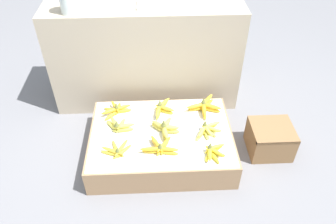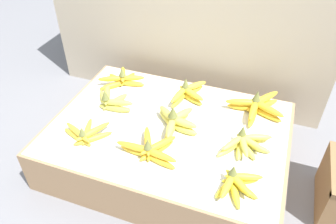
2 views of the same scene
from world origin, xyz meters
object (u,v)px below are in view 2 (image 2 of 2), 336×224
object	(u,v)px
banana_bunch_front_left	(85,134)
banana_bunch_middle_midleft	(175,121)
banana_bunch_middle_midright	(245,144)
banana_bunch_back_midright	(257,107)
banana_bunch_front_midright	(236,183)
banana_bunch_back_midleft	(187,93)
banana_bunch_front_midleft	(150,149)
banana_bunch_back_left	(122,79)
banana_bunch_middle_left	(111,101)

from	to	relation	value
banana_bunch_front_left	banana_bunch_middle_midleft	world-z (taller)	banana_bunch_middle_midleft
banana_bunch_middle_midright	banana_bunch_back_midright	size ratio (longest dim) A/B	0.76
banana_bunch_middle_midleft	banana_bunch_middle_midright	xyz separation A→B (m)	(0.29, -0.02, -0.01)
banana_bunch_front_midright	banana_bunch_middle_midleft	distance (m)	0.37
banana_bunch_back_midleft	banana_bunch_back_midright	world-z (taller)	banana_bunch_back_midright
banana_bunch_front_left	banana_bunch_back_midright	world-z (taller)	banana_bunch_back_midright
banana_bunch_front_midleft	banana_bunch_back_midleft	world-z (taller)	banana_bunch_back_midleft
banana_bunch_front_midleft	banana_bunch_middle_midright	size ratio (longest dim) A/B	1.25
banana_bunch_middle_midright	banana_bunch_back_midright	xyz separation A→B (m)	(0.01, 0.24, 0.01)
banana_bunch_front_left	banana_bunch_back_midright	bearing A→B (deg)	33.00
banana_bunch_front_midleft	banana_bunch_middle_midright	bearing A→B (deg)	24.89
banana_bunch_front_midright	banana_bunch_back_midleft	bearing A→B (deg)	125.30
banana_bunch_middle_midleft	banana_bunch_back_left	bearing A→B (deg)	147.95
banana_bunch_back_midright	banana_bunch_front_left	bearing A→B (deg)	-147.00
banana_bunch_front_left	banana_bunch_middle_midleft	xyz separation A→B (m)	(0.31, 0.18, 0.01)
banana_bunch_front_midright	banana_bunch_middle_midleft	size ratio (longest dim) A/B	0.74
banana_bunch_back_left	banana_bunch_back_midleft	size ratio (longest dim) A/B	1.00
banana_bunch_middle_midright	banana_bunch_back_left	world-z (taller)	banana_bunch_back_left
banana_bunch_back_midright	banana_bunch_front_midright	bearing A→B (deg)	-90.71
banana_bunch_back_midleft	banana_bunch_back_midright	xyz separation A→B (m)	(0.32, 0.00, 0.00)
banana_bunch_middle_left	banana_bunch_middle_midleft	bearing A→B (deg)	-7.50
banana_bunch_front_midright	banana_bunch_middle_midright	distance (m)	0.20
banana_bunch_back_left	banana_bunch_back_midright	bearing A→B (deg)	-0.06
banana_bunch_front_midleft	banana_bunch_middle_midleft	distance (m)	0.18
banana_bunch_middle_midleft	banana_bunch_middle_left	bearing A→B (deg)	172.50
banana_bunch_middle_midleft	banana_bunch_back_midleft	xyz separation A→B (m)	(-0.02, 0.22, -0.00)
banana_bunch_middle_midright	banana_bunch_middle_midleft	bearing A→B (deg)	175.64
banana_bunch_front_midleft	banana_bunch_middle_left	size ratio (longest dim) A/B	1.16
banana_bunch_back_midleft	banana_bunch_back_left	bearing A→B (deg)	179.39
banana_bunch_middle_left	banana_bunch_middle_midright	xyz separation A→B (m)	(0.61, -0.06, -0.00)
banana_bunch_back_midleft	banana_bunch_middle_left	bearing A→B (deg)	-149.96
banana_bunch_front_left	banana_bunch_back_midleft	distance (m)	0.49
banana_bunch_middle_midleft	banana_bunch_middle_midright	size ratio (longest dim) A/B	1.09
banana_bunch_back_left	banana_bunch_back_midright	distance (m)	0.65
banana_bunch_middle_midleft	banana_bunch_front_left	bearing A→B (deg)	-150.15
banana_bunch_front_midleft	banana_bunch_back_midleft	xyz separation A→B (m)	(0.02, 0.39, 0.00)
banana_bunch_front_left	banana_bunch_front_midleft	size ratio (longest dim) A/B	0.83
banana_bunch_middle_left	banana_bunch_middle_midright	bearing A→B (deg)	-6.00
banana_bunch_front_midright	banana_bunch_middle_midright	bearing A→B (deg)	91.04
banana_bunch_front_left	banana_bunch_back_left	distance (m)	0.40
banana_bunch_front_midright	banana_bunch_back_midleft	world-z (taller)	banana_bunch_back_midleft
banana_bunch_front_left	banana_bunch_middle_left	world-z (taller)	banana_bunch_middle_left
banana_bunch_front_left	banana_bunch_back_midright	distance (m)	0.73
banana_bunch_middle_left	banana_bunch_front_midleft	bearing A→B (deg)	-38.04
banana_bunch_middle_midleft	banana_bunch_back_midright	distance (m)	0.37
banana_bunch_front_midleft	banana_bunch_back_midright	bearing A→B (deg)	49.27
banana_bunch_middle_midleft	banana_bunch_back_left	size ratio (longest dim) A/B	0.99
banana_bunch_back_left	banana_bunch_back_midright	xyz separation A→B (m)	(0.65, -0.00, 0.00)
banana_bunch_middle_midleft	banana_bunch_back_midleft	size ratio (longest dim) A/B	0.99
banana_bunch_back_midright	banana_bunch_front_midleft	bearing A→B (deg)	-130.73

